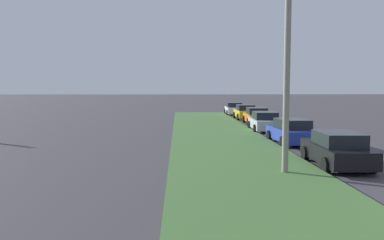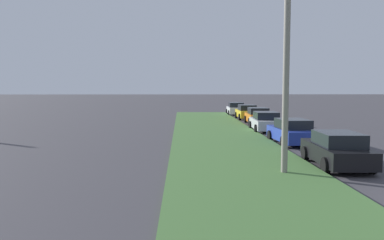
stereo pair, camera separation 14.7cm
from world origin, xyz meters
The scene contains 8 objects.
grass_median centered at (10.00, 6.63, 0.06)m, with size 60.00×6.00×0.12m, color #477238.
parked_car_black centered at (7.49, 2.58, 0.72)m, with size 4.35×2.11×1.47m.
parked_car_blue centered at (13.92, 2.62, 0.72)m, with size 4.38×2.18×1.47m.
parked_car_silver centered at (20.30, 2.78, 0.72)m, with size 4.35×2.12×1.47m.
parked_car_orange centered at (25.82, 2.27, 0.72)m, with size 4.36×2.14×1.47m.
parked_car_yellow centered at (31.06, 2.37, 0.72)m, with size 4.31×2.04×1.47m.
parked_car_white centered at (36.81, 2.69, 0.72)m, with size 4.35×2.11×1.47m.
streetlight centered at (5.91, 4.84, 4.39)m, with size 1.05×2.81×7.50m.
Camera 1 is at (-8.33, 9.22, 3.37)m, focal length 36.22 mm.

